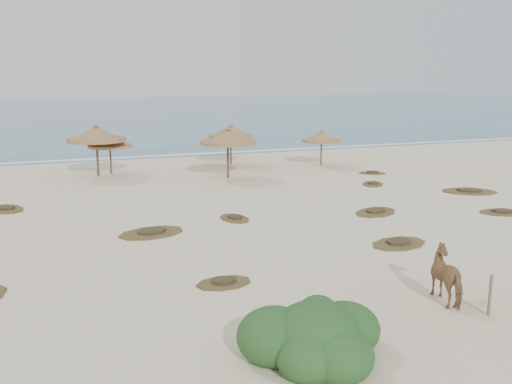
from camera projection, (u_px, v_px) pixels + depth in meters
ground at (344, 259)px, 19.12m from camera, size 160.00×160.00×0.00m
ocean at (109, 112)px, 88.05m from camera, size 200.00×100.00×0.01m
foam_line at (177, 155)px, 43.02m from camera, size 70.00×0.60×0.01m
palapa_1 at (110, 142)px, 34.70m from camera, size 2.83×2.83×2.52m
palapa_2 at (96, 135)px, 33.79m from camera, size 4.11×4.11×3.23m
palapa_3 at (228, 137)px, 33.30m from camera, size 4.05×4.05×3.09m
palapa_4 at (231, 132)px, 38.23m from camera, size 3.54×3.54×2.83m
palapa_5 at (322, 137)px, 37.90m from camera, size 3.16×3.16×2.44m
horse at (450, 276)px, 15.46m from camera, size 1.01×1.83×1.47m
fence_post_near at (490, 295)px, 14.62m from camera, size 0.11×0.11×1.08m
bush at (315, 338)px, 12.41m from camera, size 3.33×2.93×1.49m
scrub_1 at (151, 232)px, 22.12m from camera, size 2.97×2.29×0.16m
scrub_2 at (235, 218)px, 24.29m from camera, size 1.40×1.88×0.16m
scrub_3 at (376, 212)px, 25.38m from camera, size 2.71×2.34×0.16m
scrub_4 at (502, 212)px, 25.33m from camera, size 2.35×1.92×0.16m
scrub_5 at (469, 191)px, 29.77m from camera, size 3.34×2.86×0.16m
scrub_6 at (6, 209)px, 25.95m from camera, size 2.13×2.48×0.16m
scrub_7 at (373, 184)px, 31.71m from camera, size 1.91×2.05×0.16m
scrub_9 at (399, 243)px, 20.74m from camera, size 2.57×1.98×0.16m
scrub_10 at (372, 173)px, 35.16m from camera, size 1.96×1.73×0.16m
scrub_11 at (224, 282)px, 16.88m from camera, size 1.77×1.22×0.16m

